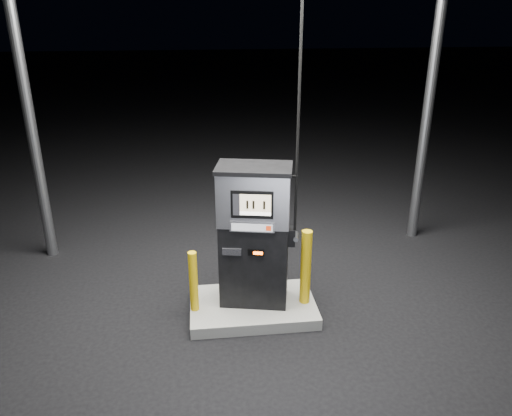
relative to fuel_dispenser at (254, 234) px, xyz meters
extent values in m
plane|color=black|center=(-0.03, -0.07, -1.08)|extent=(80.00, 80.00, 0.00)
cube|color=slate|center=(-0.03, -0.07, -1.01)|extent=(1.60, 1.00, 0.15)
cylinder|color=gray|center=(-3.03, 1.93, 1.17)|extent=(0.16, 0.16, 4.50)
cylinder|color=gray|center=(2.97, 1.93, 1.17)|extent=(0.16, 0.16, 4.50)
cube|color=black|center=(0.00, 0.00, -0.38)|extent=(0.92, 0.65, 1.10)
cube|color=silver|center=(0.00, 0.00, 0.50)|extent=(0.94, 0.67, 0.66)
cube|color=black|center=(0.00, 0.00, 0.86)|extent=(0.98, 0.71, 0.05)
cube|color=black|center=(-0.06, -0.25, 0.50)|extent=(0.49, 0.13, 0.33)
cube|color=#BEAC8A|center=(-0.02, -0.27, 0.52)|extent=(0.35, 0.08, 0.21)
cube|color=white|center=(-0.02, -0.27, 0.39)|extent=(0.35, 0.08, 0.04)
cube|color=silver|center=(-0.06, -0.25, 0.21)|extent=(0.52, 0.14, 0.12)
cube|color=#979B9F|center=(-0.06, -0.26, 0.21)|extent=(0.47, 0.10, 0.09)
cube|color=#A5270B|center=(0.13, -0.30, 0.21)|extent=(0.06, 0.02, 0.06)
cube|color=black|center=(-0.01, -0.25, -0.12)|extent=(0.19, 0.06, 0.08)
cube|color=#FF550C|center=(0.01, -0.27, -0.12)|extent=(0.11, 0.03, 0.04)
cube|color=black|center=(-0.30, -0.19, -0.12)|extent=(0.23, 0.07, 0.09)
cube|color=black|center=(0.45, -0.09, -0.01)|extent=(0.12, 0.17, 0.22)
cylinder|color=gray|center=(0.50, -0.10, -0.01)|extent=(0.10, 0.20, 0.06)
cylinder|color=black|center=(0.47, -0.14, 1.46)|extent=(0.04, 0.04, 2.73)
cylinder|color=#E5B50C|center=(-0.77, -0.14, -0.53)|extent=(0.11, 0.11, 0.80)
cylinder|color=#E5B50C|center=(0.63, -0.13, -0.43)|extent=(0.15, 0.15, 1.00)
camera|label=1|loc=(-0.64, -5.51, 2.63)|focal=35.00mm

